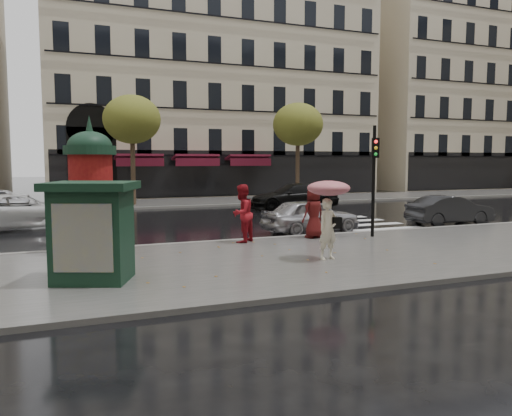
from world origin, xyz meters
name	(u,v)px	position (x,y,z in m)	size (l,w,h in m)	color
ground	(296,258)	(0.00, 0.00, 0.00)	(160.00, 160.00, 0.00)	black
near_sidewalk	(304,259)	(0.00, -0.50, 0.06)	(90.00, 7.00, 0.12)	#474744
far_sidewalk	(164,203)	(0.00, 19.00, 0.06)	(90.00, 6.00, 0.12)	#474744
near_kerb	(257,240)	(0.00, 3.00, 0.07)	(90.00, 0.25, 0.14)	slate
far_kerb	(174,207)	(0.00, 16.00, 0.07)	(90.00, 0.25, 0.14)	slate
zebra_crossing	(318,215)	(6.00, 9.60, 0.01)	(3.60, 11.75, 0.01)	silver
bldg_far_corner	(205,61)	(6.00, 30.00, 11.31)	(26.00, 14.00, 22.90)	#B7A88C
bldg_far_right	(457,81)	(34.00, 30.00, 11.31)	(24.00, 14.00, 22.90)	#B7A88C
tree_far_left	(132,120)	(-2.00, 18.00, 5.17)	(3.40, 3.40, 6.64)	#38281C
tree_far_right	(298,125)	(9.00, 18.00, 5.17)	(3.40, 3.40, 6.64)	#38281C
woman_umbrella	(328,206)	(0.41, -1.07, 1.56)	(1.13, 1.13, 2.18)	#EEE3C4
woman_red	(242,213)	(-0.77, 2.40, 1.06)	(0.91, 0.71, 1.88)	maroon
man_burgundy	(314,213)	(1.84, 2.39, 0.98)	(0.84, 0.55, 1.72)	#490F0E
morris_column	(91,187)	(-5.36, 2.40, 1.99)	(1.45, 1.45, 3.91)	black
traffic_light	(374,170)	(3.86, 1.82, 2.44)	(0.29, 0.38, 3.83)	black
newsstand	(93,230)	(-5.57, -1.27, 1.24)	(2.24, 2.08, 2.17)	black
car_silver	(310,216)	(2.68, 4.20, 0.65)	(1.55, 3.84, 1.31)	#B7B6BB
car_darkgrey	(450,210)	(9.47, 4.20, 0.63)	(1.32, 3.80, 1.25)	black
car_white	(21,211)	(-7.63, 9.42, 0.72)	(2.39, 5.19, 1.44)	silver
car_black	(294,197)	(6.10, 12.62, 0.74)	(2.06, 5.07, 1.47)	black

